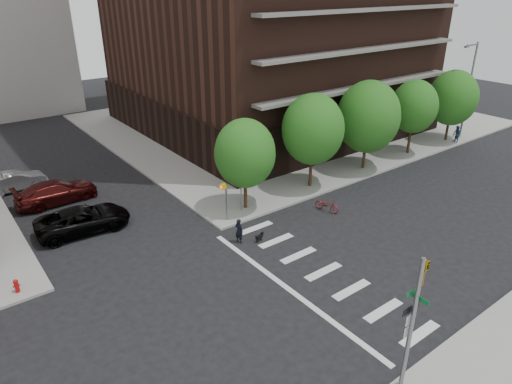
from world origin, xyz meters
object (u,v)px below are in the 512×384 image
(parked_car_black, at_px, (83,219))
(fire_hydrant, at_px, (16,285))
(parked_car_maroon, at_px, (56,192))
(scooter, at_px, (327,205))
(dog_walker, at_px, (239,231))
(parked_car_silver, at_px, (15,181))
(pedestrian_far, at_px, (457,134))
(traffic_signal, at_px, (409,341))

(parked_car_black, bearing_deg, fire_hydrant, 137.21)
(parked_car_maroon, distance_m, scooter, 18.81)
(fire_hydrant, height_order, parked_car_black, parked_car_black)
(scooter, bearing_deg, parked_car_black, 138.04)
(parked_car_maroon, distance_m, dog_walker, 14.06)
(fire_hydrant, relative_size, dog_walker, 0.47)
(parked_car_silver, distance_m, scooter, 22.93)
(parked_car_silver, height_order, pedestrian_far, pedestrian_far)
(parked_car_silver, bearing_deg, scooter, -140.45)
(parked_car_black, xyz_separation_m, scooter, (13.95, -7.23, -0.31))
(parked_car_black, height_order, dog_walker, parked_car_black)
(parked_car_silver, relative_size, pedestrian_far, 2.72)
(parked_car_black, distance_m, pedestrian_far, 34.14)
(parked_car_maroon, bearing_deg, scooter, -133.81)
(dog_walker, bearing_deg, parked_car_black, 29.85)
(traffic_signal, height_order, fire_hydrant, traffic_signal)
(fire_hydrant, xyz_separation_m, parked_car_maroon, (4.60, 9.58, 0.24))
(dog_walker, xyz_separation_m, pedestrian_far, (26.93, 2.27, 0.17))
(fire_hydrant, relative_size, parked_car_silver, 0.17)
(traffic_signal, bearing_deg, pedestrian_far, 27.70)
(traffic_signal, height_order, scooter, traffic_signal)
(parked_car_black, bearing_deg, traffic_signal, -160.47)
(traffic_signal, relative_size, dog_walker, 3.87)
(pedestrian_far, bearing_deg, fire_hydrant, -67.34)
(scooter, height_order, dog_walker, dog_walker)
(fire_hydrant, height_order, parked_car_maroon, parked_car_maroon)
(parked_car_silver, distance_m, dog_walker, 18.47)
(fire_hydrant, bearing_deg, parked_car_maroon, 64.34)
(parked_car_maroon, height_order, dog_walker, parked_car_maroon)
(parked_car_maroon, bearing_deg, pedestrian_far, -108.68)
(dog_walker, bearing_deg, parked_car_silver, 14.06)
(fire_hydrant, relative_size, pedestrian_far, 0.46)
(parked_car_maroon, bearing_deg, parked_car_black, 179.34)
(traffic_signal, bearing_deg, parked_car_black, 104.97)
(parked_car_black, height_order, parked_car_silver, parked_car_black)
(parked_car_maroon, relative_size, scooter, 3.07)
(traffic_signal, distance_m, dog_walker, 12.97)
(scooter, xyz_separation_m, dog_walker, (-7.06, 0.26, 0.31))
(parked_car_silver, bearing_deg, fire_hydrant, 163.98)
(traffic_signal, xyz_separation_m, parked_car_black, (-5.26, 19.69, -1.92))
(scooter, bearing_deg, dog_walker, 163.29)
(traffic_signal, bearing_deg, dog_walker, 82.72)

